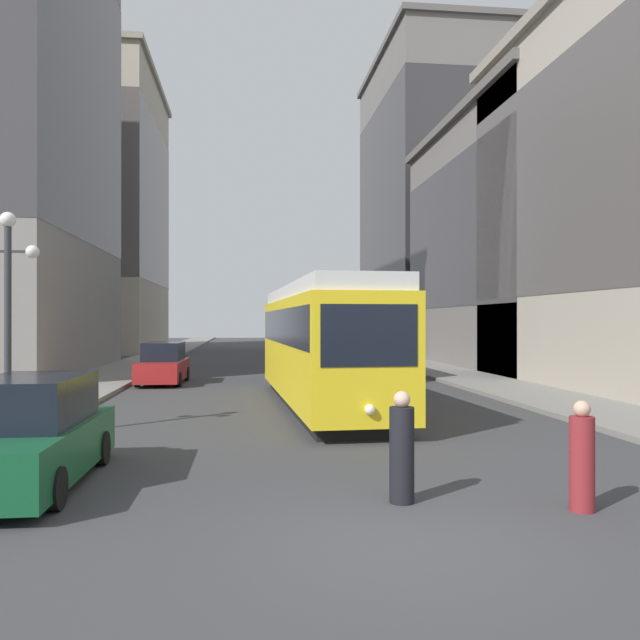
# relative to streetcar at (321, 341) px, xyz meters

# --- Properties ---
(ground_plane) EXTENTS (200.00, 200.00, 0.00)m
(ground_plane) POSITION_rel_streetcar_xyz_m (-0.52, -13.01, -2.10)
(ground_plane) COLOR #38383A
(sidewalk_left) EXTENTS (3.41, 120.00, 0.15)m
(sidewalk_left) POSITION_rel_streetcar_xyz_m (-9.03, 26.99, -2.03)
(sidewalk_left) COLOR gray
(sidewalk_left) RESTS_ON ground
(sidewalk_right) EXTENTS (3.41, 120.00, 0.15)m
(sidewalk_right) POSITION_rel_streetcar_xyz_m (8.00, 26.99, -2.03)
(sidewalk_right) COLOR gray
(sidewalk_right) RESTS_ON ground
(streetcar) EXTENTS (3.21, 13.58, 3.89)m
(streetcar) POSITION_rel_streetcar_xyz_m (0.00, 0.00, 0.00)
(streetcar) COLOR black
(streetcar) RESTS_ON ground
(transit_bus) EXTENTS (2.81, 12.95, 3.45)m
(transit_bus) POSITION_rel_streetcar_xyz_m (3.13, 13.13, -0.15)
(transit_bus) COLOR black
(transit_bus) RESTS_ON ground
(parked_car_left_near) EXTENTS (1.98, 4.69, 1.82)m
(parked_car_left_near) POSITION_rel_streetcar_xyz_m (-6.02, 8.25, -1.26)
(parked_car_left_near) COLOR black
(parked_car_left_near) RESTS_ON ground
(parked_car_left_mid) EXTENTS (1.91, 4.83, 1.82)m
(parked_car_left_mid) POSITION_rel_streetcar_xyz_m (-6.02, -9.43, -1.26)
(parked_car_left_mid) COLOR black
(parked_car_left_mid) RESTS_ON ground
(pedestrian_crossing_near) EXTENTS (0.36, 0.36, 1.61)m
(pedestrian_crossing_near) POSITION_rel_streetcar_xyz_m (2.42, -11.88, -1.35)
(pedestrian_crossing_near) COLOR maroon
(pedestrian_crossing_near) RESTS_ON ground
(pedestrian_crossing_far) EXTENTS (0.38, 0.38, 1.70)m
(pedestrian_crossing_far) POSITION_rel_streetcar_xyz_m (-0.07, -11.15, -1.31)
(pedestrian_crossing_far) COLOR black
(pedestrian_crossing_far) RESTS_ON ground
(lamp_post_left_near) EXTENTS (1.41, 0.36, 5.15)m
(lamp_post_left_near) POSITION_rel_streetcar_xyz_m (-7.92, -5.04, 1.46)
(lamp_post_left_near) COLOR #333338
(lamp_post_left_near) RESTS_ON sidewalk_left
(building_left_corner) EXTENTS (14.29, 20.10, 25.50)m
(building_left_corner) POSITION_rel_streetcar_xyz_m (-17.58, 40.94, 11.03)
(building_left_corner) COLOR #B2A893
(building_left_corner) RESTS_ON ground
(building_right_corner) EXTENTS (14.58, 19.99, 26.97)m
(building_right_corner) POSITION_rel_streetcar_xyz_m (16.69, 36.78, 11.79)
(building_right_corner) COLOR slate
(building_right_corner) RESTS_ON ground
(building_right_far) EXTENTS (10.93, 19.30, 14.95)m
(building_right_far) POSITION_rel_streetcar_xyz_m (14.86, 16.27, 5.56)
(building_right_far) COLOR slate
(building_right_far) RESTS_ON ground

